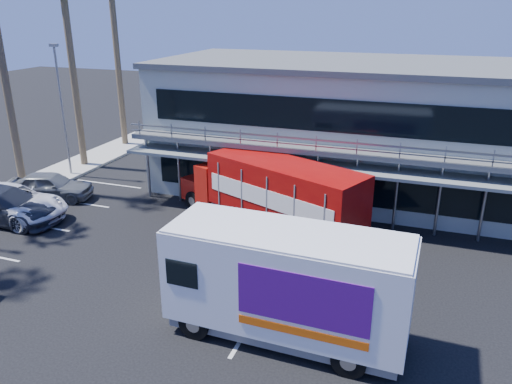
% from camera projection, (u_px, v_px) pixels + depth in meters
% --- Properties ---
extents(ground, '(120.00, 120.00, 0.00)m').
position_uv_depth(ground, '(199.00, 311.00, 17.65)').
color(ground, black).
rests_on(ground, ground).
extents(building, '(22.40, 12.00, 7.30)m').
position_uv_depth(building, '(356.00, 126.00, 28.64)').
color(building, '#A3AA9C').
rests_on(building, ground).
extents(curb_strip, '(3.00, 32.00, 0.16)m').
position_uv_depth(curb_strip, '(0.00, 200.00, 27.59)').
color(curb_strip, '#A5A399').
rests_on(curb_strip, ground).
extents(light_pole_far, '(0.50, 0.25, 8.09)m').
position_uv_depth(light_pole_far, '(62.00, 105.00, 30.21)').
color(light_pole_far, gray).
rests_on(light_pole_far, ground).
extents(red_truck, '(10.28, 6.19, 3.43)m').
position_uv_depth(red_truck, '(273.00, 192.00, 23.63)').
color(red_truck, '#A9150D').
rests_on(red_truck, ground).
extents(white_van, '(7.68, 2.82, 3.72)m').
position_uv_depth(white_van, '(287.00, 283.00, 15.66)').
color(white_van, white).
rests_on(white_van, ground).
extents(parked_car_c, '(6.14, 3.15, 1.66)m').
position_uv_depth(parked_car_c, '(11.00, 203.00, 25.14)').
color(parked_car_c, white).
rests_on(parked_car_c, ground).
extents(parked_car_d, '(5.97, 2.58, 1.71)m').
position_uv_depth(parked_car_d, '(5.00, 205.00, 24.77)').
color(parked_car_d, '#272B35').
rests_on(parked_car_d, ground).
extents(parked_car_e, '(4.94, 3.15, 1.57)m').
position_uv_depth(parked_car_e, '(50.00, 186.00, 27.63)').
color(parked_car_e, slate).
rests_on(parked_car_e, ground).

